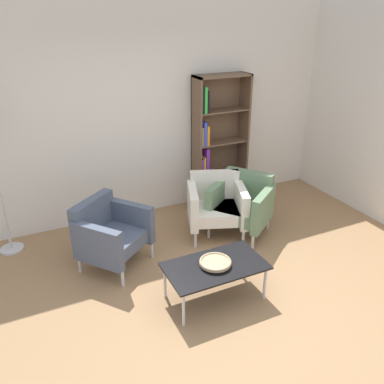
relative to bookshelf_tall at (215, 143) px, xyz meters
name	(u,v)px	position (x,y,z in m)	size (l,w,h in m)	color
ground_plane	(230,312)	(-1.02, -2.25, -0.93)	(8.32, 8.32, 0.00)	#9E7751
plaster_back_panel	(141,112)	(-1.02, 0.21, 0.52)	(6.40, 0.12, 2.90)	silver
bookshelf_tall	(215,143)	(0.00, 0.00, 0.00)	(0.80, 0.30, 1.90)	brown
coffee_table_low	(215,268)	(-1.05, -1.99, -0.57)	(1.00, 0.56, 0.40)	black
decorative_bowl	(215,262)	(-1.05, -1.99, -0.50)	(0.32, 0.32, 0.05)	tan
armchair_spare_guest	(110,232)	(-1.84, -0.95, -0.52)	(0.95, 0.94, 0.78)	#4C566B
armchair_near_window	(216,204)	(-0.41, -0.83, -0.52)	(0.89, 0.86, 0.78)	white
armchair_by_bookshelf	(242,203)	(-0.10, -0.95, -0.52)	(0.94, 0.95, 0.78)	slate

